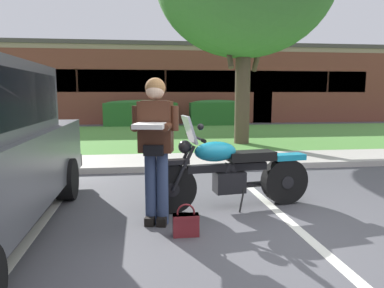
{
  "coord_description": "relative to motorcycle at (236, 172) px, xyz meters",
  "views": [
    {
      "loc": [
        -1.32,
        -3.38,
        1.53
      ],
      "look_at": [
        -0.76,
        1.21,
        0.85
      ],
      "focal_mm": 32.25,
      "sensor_mm": 36.0,
      "label": 1
    }
  ],
  "objects": [
    {
      "name": "ground_plane",
      "position": [
        0.19,
        -1.02,
        -0.49
      ],
      "size": [
        140.0,
        140.0,
        0.0
      ],
      "primitive_type": "plane",
      "color": "#4C4C51"
    },
    {
      "name": "curb_strip",
      "position": [
        0.19,
        2.32,
        -0.43
      ],
      "size": [
        60.0,
        0.2,
        0.12
      ],
      "primitive_type": "cube",
      "color": "#B7B2A8",
      "rests_on": "ground"
    },
    {
      "name": "concrete_walk",
      "position": [
        0.19,
        3.17,
        -0.45
      ],
      "size": [
        60.0,
        1.5,
        0.08
      ],
      "primitive_type": "cube",
      "color": "#B7B2A8",
      "rests_on": "ground"
    },
    {
      "name": "grass_lawn",
      "position": [
        0.19,
        7.72,
        -0.46
      ],
      "size": [
        60.0,
        7.6,
        0.06
      ],
      "primitive_type": "cube",
      "color": "#518E3D",
      "rests_on": "ground"
    },
    {
      "name": "stall_stripe_0",
      "position": [
        -2.43,
        -0.82,
        -0.49
      ],
      "size": [
        0.22,
        4.4,
        0.01
      ],
      "primitive_type": "cube",
      "rotation": [
        0.0,
        0.0,
        0.02
      ],
      "color": "silver",
      "rests_on": "ground"
    },
    {
      "name": "stall_stripe_1",
      "position": [
        0.51,
        -0.82,
        -0.49
      ],
      "size": [
        0.22,
        4.4,
        0.01
      ],
      "primitive_type": "cube",
      "rotation": [
        0.0,
        0.0,
        0.02
      ],
      "color": "silver",
      "rests_on": "ground"
    },
    {
      "name": "motorcycle",
      "position": [
        0.0,
        0.0,
        0.0
      ],
      "size": [
        2.24,
        0.82,
        1.26
      ],
      "color": "black",
      "rests_on": "ground"
    },
    {
      "name": "rider_person",
      "position": [
        -1.07,
        -0.47,
        0.52
      ],
      "size": [
        0.53,
        0.63,
        1.7
      ],
      "color": "black",
      "rests_on": "ground"
    },
    {
      "name": "handbag",
      "position": [
        -0.77,
        -0.86,
        -0.34
      ],
      "size": [
        0.28,
        0.13,
        0.36
      ],
      "color": "maroon",
      "rests_on": "ground"
    },
    {
      "name": "hedge_left",
      "position": [
        -1.55,
        11.77,
        0.16
      ],
      "size": [
        3.35,
        0.9,
        1.24
      ],
      "color": "#286028",
      "rests_on": "ground"
    },
    {
      "name": "hedge_center_left",
      "position": [
        2.0,
        11.77,
        0.16
      ],
      "size": [
        2.5,
        0.9,
        1.24
      ],
      "color": "#286028",
      "rests_on": "ground"
    },
    {
      "name": "brick_building",
      "position": [
        -0.33,
        18.59,
        1.57
      ],
      "size": [
        25.66,
        10.87,
        4.11
      ],
      "color": "brown",
      "rests_on": "ground"
    }
  ]
}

